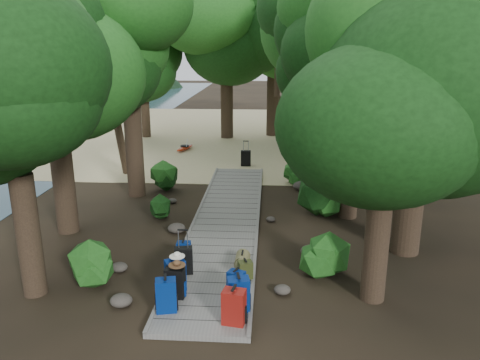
# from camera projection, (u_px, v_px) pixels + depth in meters

# --- Properties ---
(ground) EXTENTS (120.00, 120.00, 0.00)m
(ground) POSITION_uv_depth(u_px,v_px,m) (223.00, 235.00, 13.39)
(ground) COLOR black
(ground) RESTS_ON ground
(sand_beach) EXTENTS (40.00, 22.00, 0.02)m
(sand_beach) POSITION_uv_depth(u_px,v_px,m) (249.00, 133.00, 28.72)
(sand_beach) COLOR tan
(sand_beach) RESTS_ON ground
(boardwalk) EXTENTS (2.00, 12.00, 0.12)m
(boardwalk) POSITION_uv_depth(u_px,v_px,m) (227.00, 221.00, 14.33)
(boardwalk) COLOR slate
(boardwalk) RESTS_ON ground
(backpack_left_a) EXTENTS (0.46, 0.36, 0.76)m
(backpack_left_a) POSITION_uv_depth(u_px,v_px,m) (166.00, 294.00, 9.27)
(backpack_left_a) COLOR navy
(backpack_left_a) RESTS_ON boardwalk
(backpack_left_b) EXTENTS (0.42, 0.31, 0.74)m
(backpack_left_b) POSITION_uv_depth(u_px,v_px,m) (175.00, 281.00, 9.80)
(backpack_left_b) COLOR black
(backpack_left_b) RESTS_ON boardwalk
(backpack_left_c) EXTENTS (0.50, 0.45, 0.76)m
(backpack_left_c) POSITION_uv_depth(u_px,v_px,m) (175.00, 273.00, 10.09)
(backpack_left_c) COLOR navy
(backpack_left_c) RESTS_ON boardwalk
(backpack_left_d) EXTENTS (0.34, 0.25, 0.51)m
(backpack_left_d) POSITION_uv_depth(u_px,v_px,m) (184.00, 250.00, 11.54)
(backpack_left_d) COLOR navy
(backpack_left_d) RESTS_ON boardwalk
(backpack_right_a) EXTENTS (0.48, 0.38, 0.76)m
(backpack_right_a) POSITION_uv_depth(u_px,v_px,m) (234.00, 305.00, 8.86)
(backpack_right_a) COLOR maroon
(backpack_right_a) RESTS_ON boardwalk
(backpack_right_b) EXTENTS (0.48, 0.38, 0.78)m
(backpack_right_b) POSITION_uv_depth(u_px,v_px,m) (238.00, 293.00, 9.29)
(backpack_right_b) COLOR navy
(backpack_right_b) RESTS_ON boardwalk
(backpack_right_c) EXTENTS (0.42, 0.37, 0.59)m
(backpack_right_c) POSITION_uv_depth(u_px,v_px,m) (236.00, 282.00, 9.90)
(backpack_right_c) COLOR navy
(backpack_right_c) RESTS_ON boardwalk
(backpack_right_d) EXTENTS (0.37, 0.31, 0.48)m
(backpack_right_d) POSITION_uv_depth(u_px,v_px,m) (245.00, 269.00, 10.57)
(backpack_right_d) COLOR #373C16
(backpack_right_d) RESTS_ON boardwalk
(duffel_right_khaki) EXTENTS (0.37, 0.54, 0.35)m
(duffel_right_khaki) POSITION_uv_depth(u_px,v_px,m) (242.00, 260.00, 11.17)
(duffel_right_khaki) COLOR olive
(duffel_right_khaki) RESTS_ON boardwalk
(suitcase_on_boardwalk) EXTENTS (0.45, 0.30, 0.64)m
(suitcase_on_boardwalk) POSITION_uv_depth(u_px,v_px,m) (184.00, 260.00, 10.83)
(suitcase_on_boardwalk) COLOR black
(suitcase_on_boardwalk) RESTS_ON boardwalk
(lone_suitcase_on_sand) EXTENTS (0.45, 0.27, 0.69)m
(lone_suitcase_on_sand) POSITION_uv_depth(u_px,v_px,m) (246.00, 158.00, 20.92)
(lone_suitcase_on_sand) COLOR black
(lone_suitcase_on_sand) RESTS_ON sand_beach
(hat_brown) EXTENTS (0.36, 0.36, 0.11)m
(hat_brown) POSITION_uv_depth(u_px,v_px,m) (177.00, 263.00, 9.66)
(hat_brown) COLOR #51351E
(hat_brown) RESTS_ON backpack_left_b
(hat_white) EXTENTS (0.34, 0.34, 0.11)m
(hat_white) POSITION_uv_depth(u_px,v_px,m) (177.00, 254.00, 10.00)
(hat_white) COLOR silver
(hat_white) RESTS_ON backpack_left_c
(kayak) EXTENTS (1.63, 3.37, 0.33)m
(kayak) POSITION_uv_depth(u_px,v_px,m) (185.00, 147.00, 24.06)
(kayak) COLOR #B02B0F
(kayak) RESTS_ON sand_beach
(sun_lounger) EXTENTS (1.05, 2.08, 0.64)m
(sun_lounger) POSITION_uv_depth(u_px,v_px,m) (298.00, 149.00, 22.81)
(sun_lounger) COLOR silver
(sun_lounger) RESTS_ON sand_beach
(tree_right_a) EXTENTS (4.40, 4.40, 7.34)m
(tree_right_a) POSITION_uv_depth(u_px,v_px,m) (386.00, 130.00, 9.04)
(tree_right_a) COLOR black
(tree_right_a) RESTS_ON ground
(tree_right_b) EXTENTS (5.83, 5.83, 10.40)m
(tree_right_b) POSITION_uv_depth(u_px,v_px,m) (426.00, 47.00, 10.89)
(tree_right_b) COLOR black
(tree_right_b) RESTS_ON ground
(tree_right_c) EXTENTS (4.90, 4.90, 8.47)m
(tree_right_c) POSITION_uv_depth(u_px,v_px,m) (356.00, 81.00, 13.68)
(tree_right_c) COLOR black
(tree_right_c) RESTS_ON ground
(tree_right_d) EXTENTS (5.99, 5.99, 10.98)m
(tree_right_d) POSITION_uv_depth(u_px,v_px,m) (413.00, 37.00, 14.76)
(tree_right_d) COLOR black
(tree_right_d) RESTS_ON ground
(tree_right_e) EXTENTS (5.54, 5.54, 9.98)m
(tree_right_e) POSITION_uv_depth(u_px,v_px,m) (341.00, 51.00, 18.93)
(tree_right_e) COLOR black
(tree_right_e) RESTS_ON ground
(tree_right_f) EXTENTS (5.60, 5.60, 10.00)m
(tree_right_f) POSITION_uv_depth(u_px,v_px,m) (397.00, 51.00, 21.12)
(tree_right_f) COLOR black
(tree_right_f) RESTS_ON ground
(tree_left_a) EXTENTS (4.28, 4.28, 7.13)m
(tree_left_a) POSITION_uv_depth(u_px,v_px,m) (14.00, 133.00, 9.28)
(tree_left_a) COLOR black
(tree_left_a) RESTS_ON ground
(tree_left_b) EXTENTS (4.83, 4.83, 8.69)m
(tree_left_b) POSITION_uv_depth(u_px,v_px,m) (52.00, 80.00, 12.50)
(tree_left_b) COLOR black
(tree_left_b) RESTS_ON ground
(tree_left_c) EXTENTS (5.03, 5.03, 8.75)m
(tree_left_c) POSITION_uv_depth(u_px,v_px,m) (129.00, 72.00, 15.76)
(tree_left_c) COLOR black
(tree_left_c) RESTS_ON ground
(tree_back_a) EXTENTS (5.86, 5.86, 10.15)m
(tree_back_a) POSITION_uv_depth(u_px,v_px,m) (226.00, 48.00, 26.05)
(tree_back_a) COLOR black
(tree_back_a) RESTS_ON ground
(tree_back_b) EXTENTS (5.61, 5.61, 10.02)m
(tree_back_b) POSITION_uv_depth(u_px,v_px,m) (274.00, 49.00, 26.79)
(tree_back_b) COLOR black
(tree_back_b) RESTS_ON ground
(tree_back_c) EXTENTS (5.65, 5.65, 10.16)m
(tree_back_c) POSITION_uv_depth(u_px,v_px,m) (345.00, 48.00, 26.87)
(tree_back_c) COLOR black
(tree_back_c) RESTS_ON ground
(tree_back_d) EXTENTS (4.27, 4.27, 7.12)m
(tree_back_d) POSITION_uv_depth(u_px,v_px,m) (143.00, 76.00, 26.69)
(tree_back_d) COLOR black
(tree_back_d) RESTS_ON ground
(palm_right_a) EXTENTS (3.91, 3.91, 6.67)m
(palm_right_a) POSITION_uv_depth(u_px,v_px,m) (329.00, 98.00, 17.55)
(palm_right_a) COLOR #134513
(palm_right_a) RESTS_ON ground
(palm_right_b) EXTENTS (4.43, 4.43, 8.56)m
(palm_right_b) POSITION_uv_depth(u_px,v_px,m) (340.00, 65.00, 22.96)
(palm_right_b) COLOR #134513
(palm_right_b) RESTS_ON ground
(palm_right_c) EXTENTS (4.85, 4.85, 7.71)m
(palm_right_c) POSITION_uv_depth(u_px,v_px,m) (288.00, 72.00, 24.72)
(palm_right_c) COLOR #134513
(palm_right_c) RESTS_ON ground
(palm_left_a) EXTENTS (4.44, 4.44, 7.06)m
(palm_left_a) POSITION_uv_depth(u_px,v_px,m) (115.00, 89.00, 18.78)
(palm_left_a) COLOR #134513
(palm_left_a) RESTS_ON ground
(rock_left_a) EXTENTS (0.47, 0.42, 0.26)m
(rock_left_a) POSITION_uv_depth(u_px,v_px,m) (121.00, 300.00, 9.73)
(rock_left_a) COLOR #4C473F
(rock_left_a) RESTS_ON ground
(rock_left_b) EXTENTS (0.40, 0.36, 0.22)m
(rock_left_b) POSITION_uv_depth(u_px,v_px,m) (119.00, 267.00, 11.22)
(rock_left_b) COLOR #4C473F
(rock_left_b) RESTS_ON ground
(rock_left_c) EXTENTS (0.51, 0.46, 0.28)m
(rock_left_c) POSITION_uv_depth(u_px,v_px,m) (177.00, 228.00, 13.53)
(rock_left_c) COLOR #4C473F
(rock_left_c) RESTS_ON ground
(rock_left_d) EXTENTS (0.32, 0.29, 0.18)m
(rock_left_d) POSITION_uv_depth(u_px,v_px,m) (172.00, 201.00, 16.08)
(rock_left_d) COLOR #4C473F
(rock_left_d) RESTS_ON ground
(rock_right_a) EXTENTS (0.37, 0.33, 0.20)m
(rock_right_a) POSITION_uv_depth(u_px,v_px,m) (282.00, 290.00, 10.21)
(rock_right_a) COLOR #4C473F
(rock_right_a) RESTS_ON ground
(rock_right_b) EXTENTS (0.52, 0.47, 0.28)m
(rock_right_b) POSITION_uv_depth(u_px,v_px,m) (311.00, 251.00, 12.04)
(rock_right_b) COLOR #4C473F
(rock_right_b) RESTS_ON ground
(rock_right_c) EXTENTS (0.28, 0.25, 0.16)m
(rock_right_c) POSITION_uv_depth(u_px,v_px,m) (271.00, 219.00, 14.42)
(rock_right_c) COLOR #4C473F
(rock_right_c) RESTS_ON ground
(rock_right_d) EXTENTS (0.62, 0.56, 0.34)m
(rock_right_d) POSITION_uv_depth(u_px,v_px,m) (301.00, 186.00, 17.49)
(rock_right_d) COLOR #4C473F
(rock_right_d) RESTS_ON ground
(shrub_left_a) EXTENTS (1.26, 1.26, 1.14)m
(shrub_left_a) POSITION_uv_depth(u_px,v_px,m) (91.00, 263.00, 10.43)
(shrub_left_a) COLOR #1C4F17
(shrub_left_a) RESTS_ON ground
(shrub_left_b) EXTENTS (0.79, 0.79, 0.71)m
(shrub_left_b) POSITION_uv_depth(u_px,v_px,m) (163.00, 209.00, 14.46)
(shrub_left_b) COLOR #1C4F17
(shrub_left_b) RESTS_ON ground
(shrub_left_c) EXTENTS (1.26, 1.26, 1.13)m
(shrub_left_c) POSITION_uv_depth(u_px,v_px,m) (168.00, 175.00, 17.52)
(shrub_left_c) COLOR #1C4F17
(shrub_left_c) RESTS_ON ground
(shrub_right_a) EXTENTS (1.13, 1.13, 1.01)m
(shrub_right_a) POSITION_uv_depth(u_px,v_px,m) (324.00, 256.00, 10.91)
(shrub_right_a) COLOR #1C4F17
(shrub_right_a) RESTS_ON ground
(shrub_right_b) EXTENTS (1.43, 1.43, 1.29)m
(shrub_right_b) POSITION_uv_depth(u_px,v_px,m) (322.00, 196.00, 14.84)
(shrub_right_b) COLOR #1C4F17
(shrub_right_b) RESTS_ON ground
(shrub_right_c) EXTENTS (0.87, 0.87, 0.79)m
(shrub_right_c) POSITION_uv_depth(u_px,v_px,m) (292.00, 174.00, 18.20)
(shrub_right_c) COLOR #1C4F17
(shrub_right_c) RESTS_ON ground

